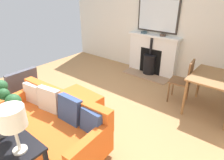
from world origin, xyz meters
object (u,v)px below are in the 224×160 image
object	(u,v)px
ottoman	(79,101)
dining_chair_near_fireplace	(185,78)
sofa	(51,124)
mantel_bowl_near	(144,32)
dining_table	(215,82)
table_lamp_far_end	(12,119)
mantel_bowl_far	(163,35)
fireplace	(152,57)
armchair_accent	(19,85)

from	to	relation	value
ottoman	dining_chair_near_fireplace	world-z (taller)	dining_chair_near_fireplace
sofa	ottoman	world-z (taller)	sofa
mantel_bowl_near	dining_table	world-z (taller)	mantel_bowl_near
table_lamp_far_end	dining_table	size ratio (longest dim) A/B	0.54
mantel_bowl_far	dining_table	world-z (taller)	mantel_bowl_far
mantel_bowl_near	mantel_bowl_far	size ratio (longest dim) A/B	1.10
fireplace	ottoman	world-z (taller)	fireplace
sofa	ottoman	size ratio (longest dim) A/B	2.22
armchair_accent	dining_table	distance (m)	3.73
fireplace	ottoman	distance (m)	2.56
dining_table	dining_chair_near_fireplace	world-z (taller)	dining_chair_near_fireplace
sofa	dining_chair_near_fireplace	size ratio (longest dim) A/B	2.00
fireplace	armchair_accent	distance (m)	3.34
fireplace	mantel_bowl_far	size ratio (longest dim) A/B	9.65
fireplace	dining_chair_near_fireplace	world-z (taller)	fireplace
sofa	dining_chair_near_fireplace	bearing A→B (deg)	156.02
mantel_bowl_far	dining_table	xyz separation A→B (m)	(0.97, 1.57, -0.46)
dining_table	armchair_accent	bearing A→B (deg)	-54.60
ottoman	armchair_accent	bearing A→B (deg)	-62.83
ottoman	dining_table	bearing A→B (deg)	129.44
table_lamp_far_end	dining_chair_near_fireplace	world-z (taller)	table_lamp_far_end
dining_table	table_lamp_far_end	bearing A→B (deg)	-19.07
mantel_bowl_near	fireplace	bearing A→B (deg)	85.57
sofa	dining_table	xyz separation A→B (m)	(-2.42, 1.63, 0.29)
mantel_bowl_near	dining_table	xyz separation A→B (m)	(0.97, 2.12, -0.45)
mantel_bowl_near	dining_table	bearing A→B (deg)	65.40
mantel_bowl_near	armchair_accent	size ratio (longest dim) A/B	0.20
armchair_accent	table_lamp_far_end	xyz separation A→B (m)	(0.96, 1.96, 0.67)
mantel_bowl_far	table_lamp_far_end	distance (m)	4.12
dining_chair_near_fireplace	ottoman	bearing A→B (deg)	-40.84
sofa	table_lamp_far_end	size ratio (longest dim) A/B	3.63
armchair_accent	dining_chair_near_fireplace	distance (m)	3.30
mantel_bowl_near	dining_table	size ratio (longest dim) A/B	0.17
table_lamp_far_end	fireplace	bearing A→B (deg)	-169.90
mantel_bowl_near	table_lamp_far_end	world-z (taller)	table_lamp_far_end
mantel_bowl_far	dining_table	distance (m)	1.90
dining_chair_near_fireplace	sofa	bearing A→B (deg)	-23.98
sofa	table_lamp_far_end	world-z (taller)	table_lamp_far_end
mantel_bowl_near	armchair_accent	world-z (taller)	mantel_bowl_near
fireplace	dining_table	distance (m)	2.04
ottoman	armchair_accent	world-z (taller)	armchair_accent
mantel_bowl_near	table_lamp_far_end	size ratio (longest dim) A/B	0.32
sofa	armchair_accent	distance (m)	1.43
mantel_bowl_far	dining_chair_near_fireplace	world-z (taller)	mantel_bowl_far
ottoman	armchair_accent	distance (m)	1.26
mantel_bowl_near	mantel_bowl_far	distance (m)	0.55
sofa	dining_chair_near_fireplace	distance (m)	2.67
ottoman	fireplace	bearing A→B (deg)	176.95
table_lamp_far_end	dining_chair_near_fireplace	bearing A→B (deg)	170.42
sofa	mantel_bowl_near	bearing A→B (deg)	-171.93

